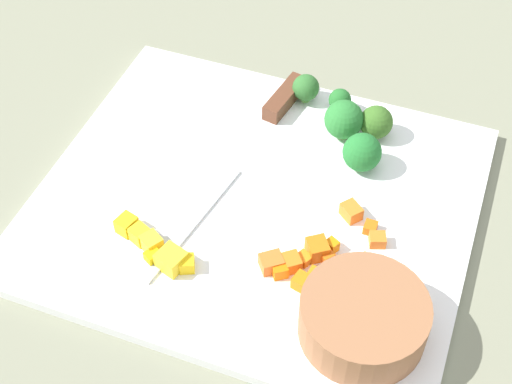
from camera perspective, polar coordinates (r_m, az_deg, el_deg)
ground_plane at (r=0.75m, az=0.00°, el=-1.12°), size 4.00×4.00×0.00m
cutting_board at (r=0.74m, az=0.00°, el=-0.82°), size 0.42×0.36×0.01m
prep_bowl at (r=0.64m, az=8.17°, el=-9.47°), size 0.11×0.11×0.04m
chef_knife at (r=0.79m, az=-0.13°, el=4.29°), size 0.07×0.31×0.02m
carrot_dice_0 at (r=0.68m, az=4.55°, el=-6.30°), size 0.01×0.01×0.01m
carrot_dice_1 at (r=0.69m, az=4.69°, el=-4.32°), size 0.03×0.03×0.02m
carrot_dice_2 at (r=0.68m, az=1.18°, el=-5.38°), size 0.03×0.03×0.01m
carrot_dice_3 at (r=0.72m, az=8.64°, el=-2.77°), size 0.01×0.01×0.01m
carrot_dice_4 at (r=0.73m, az=7.24°, el=-1.48°), size 0.02×0.02×0.01m
carrot_dice_5 at (r=0.67m, az=3.51°, el=-6.83°), size 0.02×0.02×0.01m
carrot_dice_6 at (r=0.71m, az=9.20°, el=-3.60°), size 0.02×0.02×0.01m
carrot_dice_7 at (r=0.70m, az=5.78°, el=-4.06°), size 0.01×0.01×0.01m
carrot_dice_8 at (r=0.69m, az=5.40°, el=-4.94°), size 0.02×0.02×0.01m
carrot_dice_9 at (r=0.69m, az=3.65°, el=-5.07°), size 0.02×0.02×0.01m
carrot_dice_10 at (r=0.68m, az=2.73°, el=-5.36°), size 0.02×0.02×0.01m
carrot_dice_11 at (r=0.68m, az=1.82°, el=-5.99°), size 0.02×0.02×0.01m
carrot_dice_12 at (r=0.69m, az=8.33°, el=-5.27°), size 0.01×0.01×0.01m
pepper_dice_0 at (r=0.71m, az=-8.81°, el=-3.20°), size 0.02×0.02×0.02m
pepper_dice_1 at (r=0.69m, az=-6.45°, el=-5.14°), size 0.03×0.03×0.02m
pepper_dice_2 at (r=0.69m, az=-5.27°, el=-5.44°), size 0.02×0.02×0.01m
pepper_dice_3 at (r=0.70m, az=-7.93°, el=-3.86°), size 0.02×0.02×0.02m
pepper_dice_4 at (r=0.72m, az=-9.79°, el=-2.46°), size 0.02×0.02×0.02m
pepper_dice_5 at (r=0.69m, az=-7.84°, el=-4.88°), size 0.02×0.02×0.01m
broccoli_floret_0 at (r=0.79m, az=6.68°, el=5.46°), size 0.04×0.04×0.04m
broccoli_floret_1 at (r=0.83m, az=4.00°, el=7.83°), size 0.03×0.03×0.03m
broccoli_floret_2 at (r=0.76m, az=8.05°, el=2.98°), size 0.04×0.04×0.04m
broccoli_floret_3 at (r=0.82m, az=6.39°, el=6.94°), size 0.02×0.02×0.03m
broccoli_floret_4 at (r=0.80m, az=9.10°, el=5.23°), size 0.04×0.04×0.04m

